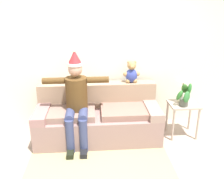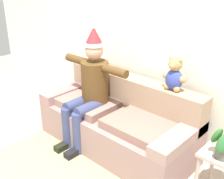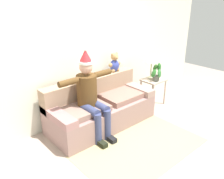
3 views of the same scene
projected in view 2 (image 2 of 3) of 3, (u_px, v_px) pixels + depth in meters
back_wall at (146, 35)px, 3.47m from camera, size 7.00×0.10×2.70m
couch at (118, 121)px, 3.52m from camera, size 2.00×0.86×0.86m
person_seated at (89, 86)px, 3.45m from camera, size 1.02×0.77×1.52m
teddy_bear at (174, 76)px, 3.05m from camera, size 0.29×0.17×0.38m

